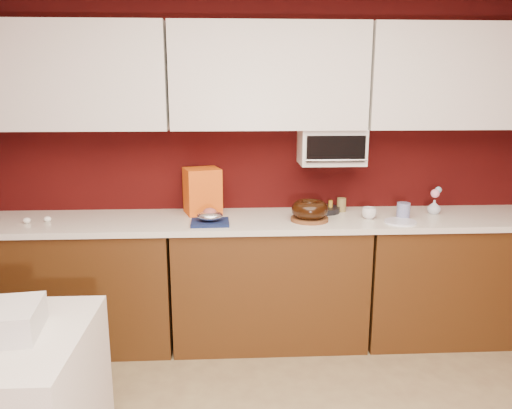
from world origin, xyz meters
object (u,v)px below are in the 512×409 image
object	(u,v)px
toaster_oven	(331,146)
pandoro_box	(202,191)
blue_jar	(403,210)
flower_vase	(434,206)
bundt_cake	(310,209)
coffee_mug	(369,212)
foil_ham_nest	(210,216)

from	to	relation	value
toaster_oven	pandoro_box	size ratio (longest dim) A/B	1.38
pandoro_box	blue_jar	bearing A→B (deg)	-25.54
blue_jar	flower_vase	size ratio (longest dim) A/B	0.95
bundt_cake	toaster_oven	bearing A→B (deg)	54.03
toaster_oven	flower_vase	distance (m)	0.85
bundt_cake	blue_jar	distance (m)	0.66
pandoro_box	coffee_mug	distance (m)	1.18
bundt_cake	pandoro_box	world-z (taller)	pandoro_box
bundt_cake	foil_ham_nest	xyz separation A→B (m)	(-0.67, -0.05, -0.03)
bundt_cake	flower_vase	size ratio (longest dim) A/B	2.17
pandoro_box	bundt_cake	bearing A→B (deg)	-35.83
coffee_mug	blue_jar	bearing A→B (deg)	1.14
flower_vase	pandoro_box	bearing A→B (deg)	176.42
toaster_oven	pandoro_box	distance (m)	0.97
pandoro_box	toaster_oven	bearing A→B (deg)	-16.80
bundt_cake	flower_vase	xyz separation A→B (m)	(0.92, 0.15, -0.02)
toaster_oven	coffee_mug	xyz separation A→B (m)	(0.23, -0.22, -0.43)
toaster_oven	blue_jar	xyz separation A→B (m)	(0.47, -0.21, -0.42)
flower_vase	bundt_cake	bearing A→B (deg)	-170.75
blue_jar	foil_ham_nest	bearing A→B (deg)	-176.33
pandoro_box	flower_vase	size ratio (longest dim) A/B	2.86
foil_ham_nest	coffee_mug	xyz separation A→B (m)	(1.09, 0.08, -0.01)
toaster_oven	pandoro_box	bearing A→B (deg)	-180.00
toaster_oven	foil_ham_nest	xyz separation A→B (m)	(-0.85, -0.30, -0.42)
foil_ham_nest	blue_jar	xyz separation A→B (m)	(1.33, 0.09, -0.00)
toaster_oven	flower_vase	bearing A→B (deg)	-8.00
blue_jar	coffee_mug	bearing A→B (deg)	-178.86
foil_ham_nest	pandoro_box	distance (m)	0.32
toaster_oven	flower_vase	xyz separation A→B (m)	(0.73, -0.10, -0.42)
foil_ham_nest	flower_vase	world-z (taller)	flower_vase
foil_ham_nest	bundt_cake	bearing A→B (deg)	3.94
pandoro_box	blue_jar	xyz separation A→B (m)	(1.39, -0.21, -0.11)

